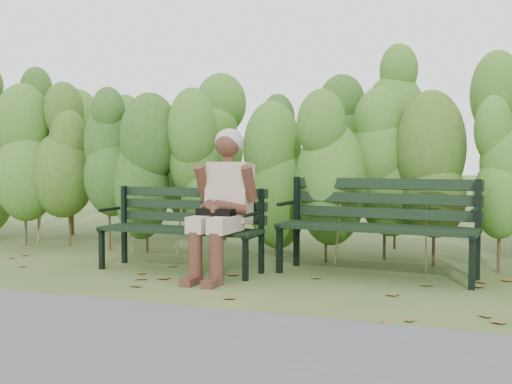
% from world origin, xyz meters
% --- Properties ---
extents(ground, '(80.00, 80.00, 0.00)m').
position_xyz_m(ground, '(0.00, 0.00, 0.00)').
color(ground, '#2E4A1E').
extents(footpath, '(60.00, 2.50, 0.01)m').
position_xyz_m(footpath, '(0.00, -2.20, 0.01)').
color(footpath, '#474749').
rests_on(footpath, ground).
extents(hedge_band, '(11.04, 1.67, 2.42)m').
position_xyz_m(hedge_band, '(0.00, 1.86, 1.26)').
color(hedge_band, '#47381E').
rests_on(hedge_band, ground).
extents(leaf_litter, '(5.87, 2.16, 0.01)m').
position_xyz_m(leaf_litter, '(-0.23, -0.39, 0.00)').
color(leaf_litter, brown).
rests_on(leaf_litter, ground).
extents(bench_left, '(1.57, 0.57, 0.78)m').
position_xyz_m(bench_left, '(-0.73, 0.38, 0.46)').
color(bench_left, black).
rests_on(bench_left, ground).
extents(bench_right, '(1.80, 0.75, 0.87)m').
position_xyz_m(bench_right, '(1.02, 0.75, 0.51)').
color(bench_right, black).
rests_on(bench_right, ground).
extents(seated_woman, '(0.56, 0.83, 1.32)m').
position_xyz_m(seated_woman, '(-0.25, 0.20, 0.72)').
color(seated_woman, '#B3A88C').
rests_on(seated_woman, ground).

